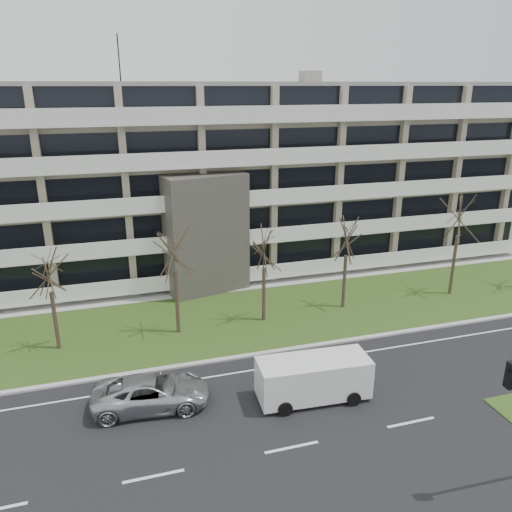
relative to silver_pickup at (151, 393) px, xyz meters
name	(u,v)px	position (x,y,z in m)	size (l,w,h in m)	color
ground	(292,447)	(5.60, -4.76, -0.79)	(160.00, 160.00, 0.00)	black
grass_verge	(224,320)	(5.60, 8.24, -0.76)	(90.00, 10.00, 0.06)	#324D19
curb	(244,356)	(5.60, 3.24, -0.73)	(90.00, 0.35, 0.12)	#B2B2AD
sidewalk	(208,289)	(5.60, 13.74, -0.75)	(90.00, 2.00, 0.08)	#B2B2AD
lane_edge_line	(251,370)	(5.60, 1.74, -0.79)	(90.00, 0.12, 0.01)	white
apartment_building	(189,177)	(5.59, 20.56, 6.82)	(60.50, 15.10, 18.75)	tan
silver_pickup	(151,393)	(0.00, 0.00, 0.00)	(2.62, 5.69, 1.58)	#B1B3B8
blue_sedan	(315,368)	(8.69, -0.05, -0.10)	(1.47, 4.22, 1.39)	#6F95C1
white_van	(315,375)	(7.98, -1.61, 0.52)	(5.75, 2.59, 2.18)	white
tree_2	(48,269)	(-4.83, 7.38, 4.36)	(3.32, 3.32, 6.64)	#382B21
tree_3	(174,244)	(2.38, 7.39, 5.16)	(3.83, 3.83, 7.66)	#382B21
tree_4	(264,247)	(8.14, 7.48, 4.45)	(3.37, 3.37, 6.74)	#382B21
tree_5	(347,235)	(14.20, 7.88, 4.63)	(3.49, 3.49, 6.98)	#382B21
tree_6	(461,212)	(23.05, 7.73, 5.64)	(4.14, 4.14, 8.27)	#382B21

